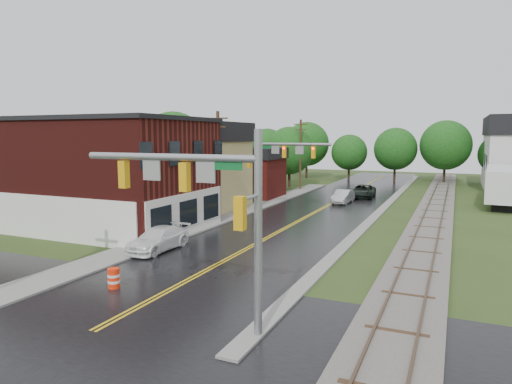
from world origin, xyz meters
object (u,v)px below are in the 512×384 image
Objects in this scene: suv_dark at (363,191)px; semi_trailer at (500,183)px; utility_pole_b at (218,162)px; construction_barrel at (114,278)px; brick_building at (108,173)px; traffic_signal_near at (203,193)px; tree_left_c at (237,155)px; sedan_silver at (343,197)px; tree_left_e at (290,152)px; pickup_white at (158,239)px; tree_left_a at (97,155)px; tree_left_b at (174,147)px; utility_pole_c at (300,153)px; traffic_signal_far at (277,158)px.

suv_dark is 13.69m from semi_trailer.
utility_pole_b is 18.99m from construction_barrel.
traffic_signal_near is at bearing -39.17° from brick_building.
tree_left_c is (-1.36, 24.90, 0.36)m from brick_building.
tree_left_c is at bearing 162.35° from sedan_silver.
sedan_silver is at bearing -49.37° from tree_left_e.
pickup_white is (-6.92, -28.94, -0.03)m from suv_dark.
traffic_signal_near is 37.79m from suv_dark.
utility_pole_b is (5.68, 7.00, 0.57)m from brick_building.
traffic_signal_near is 30.66m from tree_left_a.
sedan_silver is at bearing 30.88° from tree_left_a.
tree_left_c is 0.94× the size of tree_left_e.
tree_left_b is at bearing -169.82° from sedan_silver.
traffic_signal_near is 39.47m from semi_trailer.
utility_pole_b reaches higher than tree_left_e.
traffic_signal_near is 0.82× the size of utility_pole_c.
traffic_signal_far is 9.65m from sedan_silver.
utility_pole_c reaches higher than tree_left_a.
utility_pole_c is at bearing 90.00° from utility_pole_b.
traffic_signal_far reaches higher than sedan_silver.
utility_pole_c is 10.75m from suv_dark.
traffic_signal_far is 0.61× the size of semi_trailer.
tree_left_c reaches higher than traffic_signal_near.
pickup_white is at bearing 109.24° from construction_barrel.
tree_left_b is at bearing 125.49° from traffic_signal_near.
semi_trailer is at bearing 32.92° from traffic_signal_far.
semi_trailer is (24.57, -6.48, -2.56)m from tree_left_e.
tree_left_e is at bearing 105.68° from traffic_signal_near.
semi_trailer reaches higher than pickup_white.
traffic_signal_near reaches higher than suv_dark.
brick_building is 20.60m from traffic_signal_near.
utility_pole_b reaches higher than traffic_signal_far.
semi_trailer is (19.19, 12.42, -2.72)m from traffic_signal_far.
utility_pole_c is 9.53× the size of construction_barrel.
sedan_silver is 30.59m from construction_barrel.
tree_left_b reaches higher than construction_barrel.
tree_left_e is at bearing 65.38° from tree_left_a.
sedan_silver is at bearing -104.34° from suv_dark.
tree_left_b is 25.49m from pickup_white.
utility_pole_b is 2.13× the size of sedan_silver.
tree_left_c is (-17.32, 37.90, -0.46)m from traffic_signal_near.
tree_left_c is at bearing 111.49° from utility_pole_b.
traffic_signal_near is 36.73m from tree_left_b.
pickup_white is at bearing -83.46° from tree_left_e.
traffic_signal_near is 12.67m from pickup_white.
traffic_signal_near reaches higher than construction_barrel.
tree_left_e is at bearing 57.26° from tree_left_b.
utility_pole_b is (-3.33, -5.00, -0.25)m from traffic_signal_far.
tree_left_e is 15.72m from sedan_silver.
tree_left_e is at bearing 137.16° from utility_pole_c.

